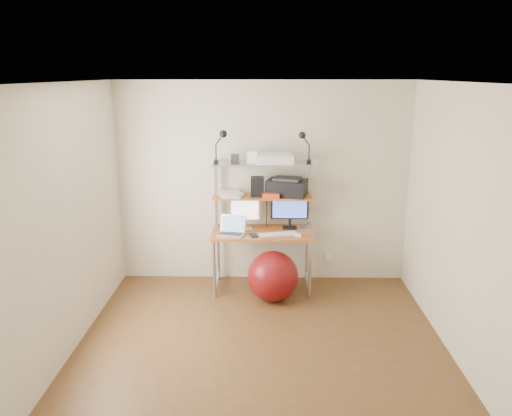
{
  "coord_description": "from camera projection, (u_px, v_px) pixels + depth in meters",
  "views": [
    {
      "loc": [
        0.04,
        -4.25,
        2.58
      ],
      "look_at": [
        -0.07,
        1.15,
        1.11
      ],
      "focal_mm": 35.0,
      "sensor_mm": 36.0,
      "label": 1
    }
  ],
  "objects": [
    {
      "name": "computer_desk",
      "position": [
        262.0,
        213.0,
        5.97
      ],
      "size": [
        1.2,
        0.6,
        1.57
      ],
      "color": "#AB6121",
      "rests_on": "ground"
    },
    {
      "name": "room",
      "position": [
        261.0,
        227.0,
        4.45
      ],
      "size": [
        3.6,
        3.6,
        3.6
      ],
      "color": "brown",
      "rests_on": "ground"
    },
    {
      "name": "box_grey",
      "position": [
        235.0,
        159.0,
        5.88
      ],
      "size": [
        0.1,
        0.1,
        0.1
      ],
      "primitive_type": "cube",
      "rotation": [
        0.0,
        0.0,
        0.03
      ],
      "color": "#2C2B2E",
      "rests_on": "top_shelf"
    },
    {
      "name": "printer",
      "position": [
        287.0,
        187.0,
        5.98
      ],
      "size": [
        0.53,
        0.43,
        0.22
      ],
      "rotation": [
        0.0,
        0.0,
        -0.28
      ],
      "color": "black",
      "rests_on": "mid_shelf"
    },
    {
      "name": "exercise_ball",
      "position": [
        273.0,
        276.0,
        5.78
      ],
      "size": [
        0.59,
        0.59,
        0.59
      ],
      "primitive_type": "sphere",
      "color": "maroon",
      "rests_on": "floor"
    },
    {
      "name": "mouse",
      "position": [
        298.0,
        235.0,
        5.81
      ],
      "size": [
        0.09,
        0.07,
        0.02
      ],
      "primitive_type": "cube",
      "rotation": [
        0.0,
        0.0,
        -0.32
      ],
      "color": "silver",
      "rests_on": "desktop"
    },
    {
      "name": "box_white",
      "position": [
        252.0,
        157.0,
        5.86
      ],
      "size": [
        0.13,
        0.11,
        0.14
      ],
      "primitive_type": "cube",
      "rotation": [
        0.0,
        0.0,
        -0.08
      ],
      "color": "silver",
      "rests_on": "top_shelf"
    },
    {
      "name": "wall_outlet",
      "position": [
        329.0,
        256.0,
        6.4
      ],
      "size": [
        0.08,
        0.01,
        0.12
      ],
      "primitive_type": "cube",
      "color": "silver",
      "rests_on": "room"
    },
    {
      "name": "red_box",
      "position": [
        271.0,
        195.0,
        5.89
      ],
      "size": [
        0.21,
        0.15,
        0.06
      ],
      "primitive_type": "cube",
      "rotation": [
        0.0,
        0.0,
        -0.06
      ],
      "color": "red",
      "rests_on": "mid_shelf"
    },
    {
      "name": "phone",
      "position": [
        253.0,
        235.0,
        5.81
      ],
      "size": [
        0.12,
        0.16,
        0.01
      ],
      "primitive_type": "cube",
      "rotation": [
        0.0,
        0.0,
        0.31
      ],
      "color": "black",
      "rests_on": "desktop"
    },
    {
      "name": "laptop",
      "position": [
        232.0,
        230.0,
        5.88
      ],
      "size": [
        0.36,
        0.32,
        0.27
      ],
      "rotation": [
        0.0,
        0.0,
        -0.26
      ],
      "color": "#B9B8BD",
      "rests_on": "desktop"
    },
    {
      "name": "clip_lamp_left",
      "position": [
        222.0,
        139.0,
        5.71
      ],
      "size": [
        0.16,
        0.09,
        0.4
      ],
      "color": "black",
      "rests_on": "top_shelf"
    },
    {
      "name": "keyboard",
      "position": [
        278.0,
        234.0,
        5.86
      ],
      "size": [
        0.47,
        0.23,
        0.01
      ],
      "primitive_type": "cube",
      "rotation": [
        0.0,
        0.0,
        0.24
      ],
      "color": "silver",
      "rests_on": "desktop"
    },
    {
      "name": "monitor_silver",
      "position": [
        245.0,
        212.0,
        6.02
      ],
      "size": [
        0.36,
        0.15,
        0.4
      ],
      "rotation": [
        0.0,
        0.0,
        0.14
      ],
      "color": "silver",
      "rests_on": "desktop"
    },
    {
      "name": "paper_stack",
      "position": [
        231.0,
        194.0,
        6.0
      ],
      "size": [
        0.37,
        0.43,
        0.03
      ],
      "color": "white",
      "rests_on": "mid_shelf"
    },
    {
      "name": "scanner",
      "position": [
        273.0,
        158.0,
        5.85
      ],
      "size": [
        0.47,
        0.33,
        0.12
      ],
      "rotation": [
        0.0,
        0.0,
        0.1
      ],
      "color": "silver",
      "rests_on": "top_shelf"
    },
    {
      "name": "monitor_black",
      "position": [
        290.0,
        210.0,
        6.05
      ],
      "size": [
        0.46,
        0.13,
        0.46
      ],
      "rotation": [
        0.0,
        0.0,
        -0.0
      ],
      "color": "black",
      "rests_on": "desktop"
    },
    {
      "name": "mac_mini",
      "position": [
        304.0,
        228.0,
        6.04
      ],
      "size": [
        0.18,
        0.18,
        0.03
      ],
      "primitive_type": "cube",
      "rotation": [
        0.0,
        0.0,
        -0.01
      ],
      "color": "#B9B8BD",
      "rests_on": "desktop"
    },
    {
      "name": "nas_cube",
      "position": [
        257.0,
        186.0,
        5.95
      ],
      "size": [
        0.16,
        0.16,
        0.23
      ],
      "primitive_type": "cube",
      "rotation": [
        0.0,
        0.0,
        0.03
      ],
      "color": "black",
      "rests_on": "mid_shelf"
    },
    {
      "name": "clip_lamp_right",
      "position": [
        304.0,
        140.0,
        5.75
      ],
      "size": [
        0.15,
        0.08,
        0.38
      ],
      "color": "black",
      "rests_on": "top_shelf"
    }
  ]
}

